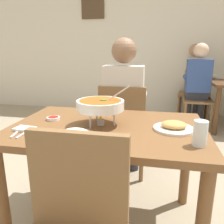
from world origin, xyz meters
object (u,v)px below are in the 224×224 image
object	(u,v)px
drink_glass	(200,135)
chair_diner_main	(123,126)
appetizer_plate	(174,127)
dining_table_main	(108,142)
chair_bg_left	(198,95)
sauce_dish	(53,118)
curry_bowl	(100,105)
chair_bg_middle	(197,90)
diner_main	(124,101)
rice_plate	(75,135)
patron_bg_middle	(195,77)
patron_bg_left	(198,80)

from	to	relation	value
drink_glass	chair_diner_main	bearing A→B (deg)	119.54
appetizer_plate	dining_table_main	bearing A→B (deg)	179.72
chair_diner_main	chair_bg_left	distance (m)	2.02
sauce_dish	chair_bg_left	distance (m)	2.78
curry_bowl	appetizer_plate	xyz separation A→B (m)	(0.45, -0.01, -0.11)
appetizer_plate	chair_bg_middle	world-z (taller)	chair_bg_middle
chair_bg_left	chair_bg_middle	bearing A→B (deg)	83.26
diner_main	appetizer_plate	size ratio (longest dim) A/B	5.46
rice_plate	patron_bg_middle	distance (m)	3.38
drink_glass	sauce_dish	bearing A→B (deg)	163.70
diner_main	patron_bg_left	xyz separation A→B (m)	(0.92, 1.70, 0.00)
appetizer_plate	drink_glass	xyz separation A→B (m)	(0.11, -0.21, 0.04)
dining_table_main	diner_main	bearing A→B (deg)	90.00
drink_glass	patron_bg_left	bearing A→B (deg)	81.39
appetizer_plate	sauce_dish	bearing A→B (deg)	176.34
chair_bg_left	drink_glass	bearing A→B (deg)	-99.03
appetizer_plate	chair_bg_left	xyz separation A→B (m)	(0.54, 2.48, -0.25)
appetizer_plate	patron_bg_middle	distance (m)	3.00
curry_bowl	drink_glass	xyz separation A→B (m)	(0.57, -0.23, -0.07)
diner_main	curry_bowl	bearing A→B (deg)	-93.73
curry_bowl	patron_bg_middle	xyz separation A→B (m)	(1.00, 2.94, -0.12)
chair_bg_middle	patron_bg_left	bearing A→B (deg)	-99.30
diner_main	chair_bg_middle	distance (m)	2.40
rice_plate	sauce_dish	bearing A→B (deg)	131.73
sauce_dish	drink_glass	world-z (taller)	drink_glass
drink_glass	patron_bg_middle	bearing A→B (deg)	82.17
drink_glass	diner_main	bearing A→B (deg)	118.68
dining_table_main	curry_bowl	distance (m)	0.25
dining_table_main	sauce_dish	distance (m)	0.41
chair_diner_main	patron_bg_left	bearing A→B (deg)	62.10
diner_main	sauce_dish	bearing A→B (deg)	-119.87
curry_bowl	sauce_dish	size ratio (longest dim) A/B	3.69
sauce_dish	drink_glass	xyz separation A→B (m)	(0.91, -0.27, 0.05)
dining_table_main	chair_diner_main	distance (m)	0.71
sauce_dish	chair_bg_left	world-z (taller)	chair_bg_left
diner_main	patron_bg_left	bearing A→B (deg)	61.64
appetizer_plate	patron_bg_left	bearing A→B (deg)	78.12
rice_plate	diner_main	bearing A→B (deg)	82.85
diner_main	patron_bg_left	world-z (taller)	same
dining_table_main	chair_diner_main	bearing A→B (deg)	90.00
diner_main	patron_bg_middle	bearing A→B (deg)	66.74
diner_main	chair_bg_middle	xyz separation A→B (m)	(1.00, 2.17, -0.24)
sauce_dish	chair_bg_middle	bearing A→B (deg)	64.07
chair_diner_main	sauce_dish	world-z (taller)	chair_diner_main
sauce_dish	drink_glass	bearing A→B (deg)	-16.30
appetizer_plate	patron_bg_left	xyz separation A→B (m)	(0.51, 2.44, -0.01)
sauce_dish	patron_bg_middle	distance (m)	3.20
sauce_dish	rice_plate	bearing A→B (deg)	-48.27
chair_bg_left	appetizer_plate	bearing A→B (deg)	-102.26
rice_plate	chair_bg_left	size ratio (longest dim) A/B	0.27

